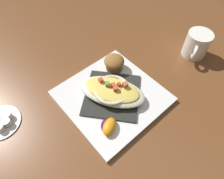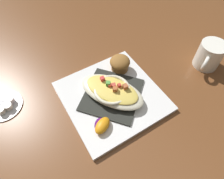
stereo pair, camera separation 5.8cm
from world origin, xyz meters
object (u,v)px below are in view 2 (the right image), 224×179
at_px(gratin_dish, 112,91).
at_px(creamer_saucer, 3,105).
at_px(orange_garnish, 102,125).
at_px(creamer_cup_0, 1,110).
at_px(creamer_cup_2, 10,100).
at_px(creamer_cup_1, 8,106).
at_px(coffee_mug, 209,56).
at_px(spoon, 1,103).
at_px(muffin, 120,63).
at_px(square_plate, 112,96).

xyz_separation_m(gratin_dish, creamer_saucer, (0.21, 0.26, -0.03)).
relative_size(orange_garnish, creamer_cup_0, 2.62).
bearing_deg(creamer_cup_2, orange_garnish, -151.51).
xyz_separation_m(creamer_saucer, creamer_cup_2, (-0.01, -0.02, 0.01)).
height_order(creamer_saucer, creamer_cup_1, creamer_cup_1).
bearing_deg(gratin_dish, coffee_mug, -111.02).
bearing_deg(creamer_cup_1, creamer_cup_0, 86.70).
height_order(gratin_dish, creamer_cup_1, gratin_dish).
distance_m(coffee_mug, creamer_cup_0, 0.70).
bearing_deg(spoon, orange_garnish, -148.35).
distance_m(muffin, spoon, 0.40).
relative_size(muffin, orange_garnish, 1.08).
xyz_separation_m(coffee_mug, creamer_cup_1, (0.32, 0.60, -0.03)).
bearing_deg(square_plate, spoon, 50.83).
distance_m(orange_garnish, spoon, 0.33).
xyz_separation_m(spoon, creamer_cup_2, (-0.01, -0.03, 0.00)).
distance_m(square_plate, creamer_cup_0, 0.34).
distance_m(gratin_dish, muffin, 0.11).
relative_size(gratin_dish, coffee_mug, 1.93).
distance_m(creamer_cup_0, creamer_cup_1, 0.02).
height_order(coffee_mug, creamer_cup_1, coffee_mug).
bearing_deg(square_plate, gratin_dish, -89.25).
bearing_deg(spoon, gratin_dish, -129.16).
bearing_deg(coffee_mug, muffin, 51.97).
xyz_separation_m(gratin_dish, creamer_cup_2, (0.21, 0.24, -0.02)).
distance_m(gratin_dish, orange_garnish, 0.11).
bearing_deg(orange_garnish, coffee_mug, -99.33).
xyz_separation_m(gratin_dish, creamer_cup_1, (0.19, 0.25, -0.02)).
height_order(square_plate, creamer_cup_1, creamer_cup_1).
xyz_separation_m(coffee_mug, spoon, (0.35, 0.61, -0.03)).
distance_m(gratin_dish, coffee_mug, 0.37).
bearing_deg(square_plate, creamer_cup_1, 53.50).
bearing_deg(coffee_mug, square_plate, 68.98).
height_order(orange_garnish, spoon, orange_garnish).
xyz_separation_m(muffin, creamer_saucer, (0.15, 0.36, -0.04)).
xyz_separation_m(orange_garnish, coffee_mug, (-0.07, -0.44, 0.02)).
height_order(creamer_saucer, creamer_cup_2, creamer_cup_2).
distance_m(muffin, creamer_cup_1, 0.37).
xyz_separation_m(creamer_saucer, creamer_cup_0, (-0.02, 0.01, 0.01)).
height_order(gratin_dish, creamer_saucer, gratin_dish).
bearing_deg(creamer_saucer, square_plate, -128.75).
height_order(coffee_mug, spoon, coffee_mug).
height_order(coffee_mug, creamer_cup_0, coffee_mug).
bearing_deg(creamer_saucer, muffin, -112.78).
relative_size(creamer_cup_1, creamer_cup_2, 1.00).
xyz_separation_m(coffee_mug, creamer_cup_0, (0.32, 0.62, -0.03)).
bearing_deg(coffee_mug, spoon, 60.20).
height_order(muffin, spoon, muffin).
height_order(muffin, creamer_cup_2, muffin).
bearing_deg(square_plate, creamer_cup_0, 55.61).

